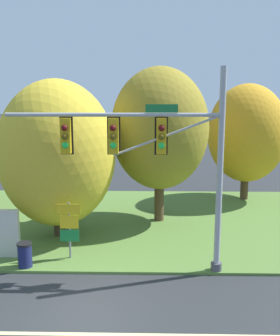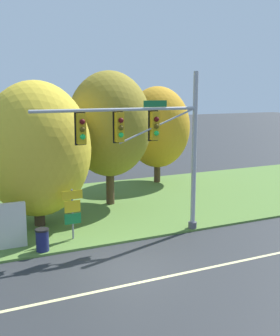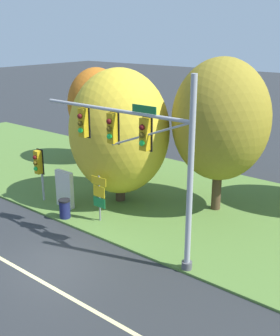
% 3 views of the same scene
% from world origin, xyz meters
% --- Properties ---
extents(ground_plane, '(160.00, 160.00, 0.00)m').
position_xyz_m(ground_plane, '(0.00, 0.00, 0.00)').
color(ground_plane, '#282B2D').
extents(lane_stripe, '(36.00, 0.16, 0.01)m').
position_xyz_m(lane_stripe, '(0.00, -1.20, 0.00)').
color(lane_stripe, beige).
rests_on(lane_stripe, ground).
extents(grass_verge, '(48.00, 11.50, 0.10)m').
position_xyz_m(grass_verge, '(0.00, 8.25, 0.05)').
color(grass_verge, '#517533').
rests_on(grass_verge, ground).
extents(traffic_signal_mast, '(7.59, 0.49, 7.27)m').
position_xyz_m(traffic_signal_mast, '(2.13, 2.72, 4.50)').
color(traffic_signal_mast, '#9EA0A5').
rests_on(traffic_signal_mast, grass_verge).
extents(pedestrian_signal_near_kerb, '(0.46, 0.55, 2.82)m').
position_xyz_m(pedestrian_signal_near_kerb, '(-5.20, 3.49, 2.10)').
color(pedestrian_signal_near_kerb, '#9EA0A5').
rests_on(pedestrian_signal_near_kerb, grass_verge).
extents(route_sign_post, '(0.92, 0.08, 2.23)m').
position_xyz_m(route_sign_post, '(-1.11, 3.71, 1.46)').
color(route_sign_post, slate).
rests_on(route_sign_post, grass_verge).
extents(tree_nearest_road, '(3.84, 3.84, 6.32)m').
position_xyz_m(tree_nearest_road, '(-7.86, 10.51, 4.01)').
color(tree_nearest_road, brown).
rests_on(tree_nearest_road, grass_verge).
extents(tree_left_of_mast, '(5.09, 5.09, 6.89)m').
position_xyz_m(tree_left_of_mast, '(-2.04, 6.22, 3.80)').
color(tree_left_of_mast, '#423021').
rests_on(tree_left_of_mast, grass_verge).
extents(tree_behind_signpost, '(4.67, 4.67, 7.48)m').
position_xyz_m(tree_behind_signpost, '(2.46, 8.40, 4.64)').
color(tree_behind_signpost, '#4C3823').
rests_on(tree_behind_signpost, grass_verge).
extents(info_kiosk, '(1.10, 0.24, 1.90)m').
position_xyz_m(info_kiosk, '(-3.64, 3.80, 1.04)').
color(info_kiosk, beige).
rests_on(info_kiosk, grass_verge).
extents(trash_bin, '(0.56, 0.56, 0.93)m').
position_xyz_m(trash_bin, '(-2.63, 2.88, 0.57)').
color(trash_bin, '#191E4C').
rests_on(trash_bin, grass_verge).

